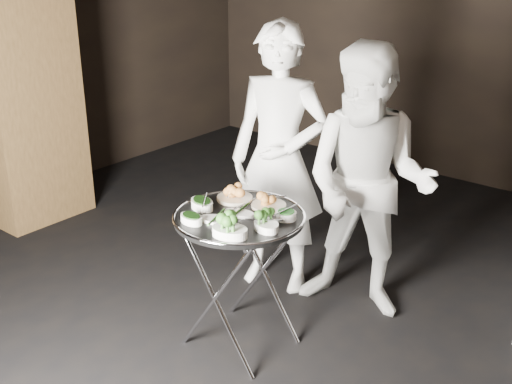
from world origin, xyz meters
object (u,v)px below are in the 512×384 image
Objects in this scene: serving_tray at (239,217)px; waiter_right at (368,185)px; waiter_left at (279,160)px; tray_stand at (240,275)px.

serving_tray is 0.43× the size of waiter_right.
waiter_left is (-0.28, 0.74, 0.08)m from serving_tray.
waiter_right is (0.36, 0.81, 0.41)m from tray_stand.
waiter_left reaches higher than waiter_right.
tray_stand is 0.91m from waiter_left.
waiter_left is at bearing 171.69° from waiter_right.
serving_tray is at bearing -90.00° from tray_stand.
serving_tray is at bearing -128.90° from waiter_right.
waiter_left is 1.05× the size of waiter_right.
waiter_right reaches higher than tray_stand.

